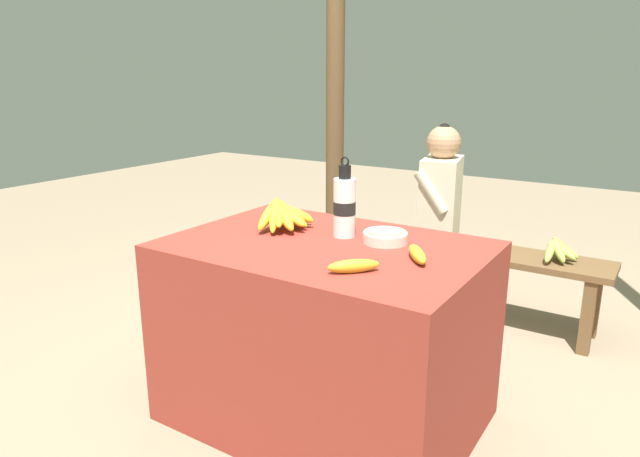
% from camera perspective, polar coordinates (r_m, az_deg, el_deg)
% --- Properties ---
extents(ground_plane, '(12.00, 12.00, 0.00)m').
position_cam_1_polar(ground_plane, '(2.55, 0.51, -18.14)').
color(ground_plane, gray).
extents(market_counter, '(1.21, 0.84, 0.76)m').
position_cam_1_polar(market_counter, '(2.36, 0.53, -10.39)').
color(market_counter, maroon).
rests_on(market_counter, ground_plane).
extents(banana_bunch_ripe, '(0.22, 0.31, 0.14)m').
position_cam_1_polar(banana_bunch_ripe, '(2.41, -3.70, 1.56)').
color(banana_bunch_ripe, '#4C381E').
rests_on(banana_bunch_ripe, market_counter).
extents(serving_bowl, '(0.18, 0.18, 0.05)m').
position_cam_1_polar(serving_bowl, '(2.24, 6.54, -0.74)').
color(serving_bowl, silver).
rests_on(serving_bowl, market_counter).
extents(water_bottle, '(0.09, 0.09, 0.33)m').
position_cam_1_polar(water_bottle, '(2.29, 2.46, 2.29)').
color(water_bottle, white).
rests_on(water_bottle, market_counter).
extents(loose_banana_front, '(0.16, 0.16, 0.05)m').
position_cam_1_polar(loose_banana_front, '(1.90, 3.37, -3.77)').
color(loose_banana_front, gold).
rests_on(loose_banana_front, market_counter).
extents(loose_banana_side, '(0.15, 0.18, 0.05)m').
position_cam_1_polar(loose_banana_side, '(2.05, 9.73, -2.54)').
color(loose_banana_side, gold).
rests_on(loose_banana_side, market_counter).
extents(wooden_bench, '(1.43, 0.32, 0.44)m').
position_cam_1_polar(wooden_bench, '(3.40, 15.50, -3.11)').
color(wooden_bench, brown).
rests_on(wooden_bench, ground_plane).
extents(seated_vendor, '(0.45, 0.42, 1.13)m').
position_cam_1_polar(seated_vendor, '(3.38, 11.15, 2.20)').
color(seated_vendor, '#232328').
rests_on(seated_vendor, ground_plane).
extents(banana_bunch_green, '(0.17, 0.29, 0.14)m').
position_cam_1_polar(banana_bunch_green, '(3.28, 22.76, -1.87)').
color(banana_bunch_green, '#4C381E').
rests_on(banana_bunch_green, wooden_bench).
extents(support_post_near, '(0.12, 0.12, 2.77)m').
position_cam_1_polar(support_post_near, '(3.92, 1.54, 15.02)').
color(support_post_near, brown).
rests_on(support_post_near, ground_plane).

